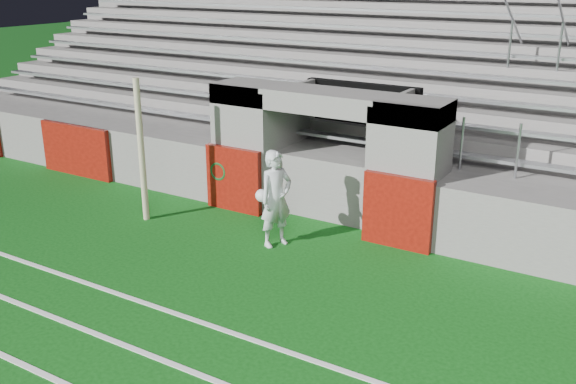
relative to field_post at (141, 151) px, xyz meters
The scene contains 5 objects.
ground 3.71m from the field_post, 27.93° to the right, with size 90.00×90.00×0.00m, color #0B470F.
field_post is the anchor object (origin of this frame).
stadium_structure 7.05m from the field_post, 64.56° to the left, with size 26.00×8.48×5.42m.
goalkeeper_with_ball 2.98m from the field_post, ahead, with size 0.69×0.76×1.78m.
hose_coil 1.72m from the field_post, 56.69° to the left, with size 0.49×0.14×0.52m.
Camera 1 is at (5.67, -7.23, 4.78)m, focal length 40.00 mm.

